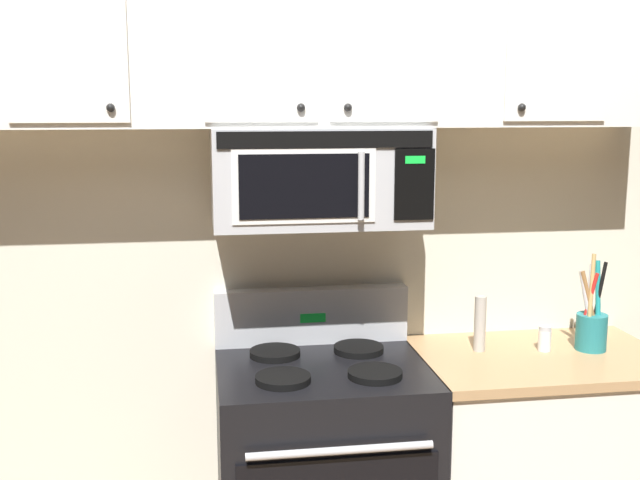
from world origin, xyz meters
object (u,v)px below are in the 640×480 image
at_px(pepper_mill, 480,324).
at_px(salt_shaker, 545,339).
at_px(utensil_crock_teal, 591,325).
at_px(stove_range, 323,477).
at_px(over_range_microwave, 318,176).

bearing_deg(pepper_mill, salt_shaker, -9.01).
bearing_deg(salt_shaker, pepper_mill, 170.99).
height_order(salt_shaker, pepper_mill, pepper_mill).
bearing_deg(utensil_crock_teal, pepper_mill, 172.97).
xyz_separation_m(utensil_crock_teal, pepper_mill, (-0.43, 0.05, 0.01)).
relative_size(stove_range, over_range_microwave, 1.47).
bearing_deg(over_range_microwave, salt_shaker, -4.93).
distance_m(salt_shaker, pepper_mill, 0.26).
xyz_separation_m(over_range_microwave, utensil_crock_teal, (1.05, -0.09, -0.58)).
distance_m(over_range_microwave, pepper_mill, 0.84).
relative_size(salt_shaker, pepper_mill, 0.45).
relative_size(over_range_microwave, salt_shaker, 7.87).
xyz_separation_m(stove_range, pepper_mill, (0.62, 0.08, 0.54)).
height_order(stove_range, salt_shaker, stove_range).
bearing_deg(stove_range, pepper_mill, 7.43).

